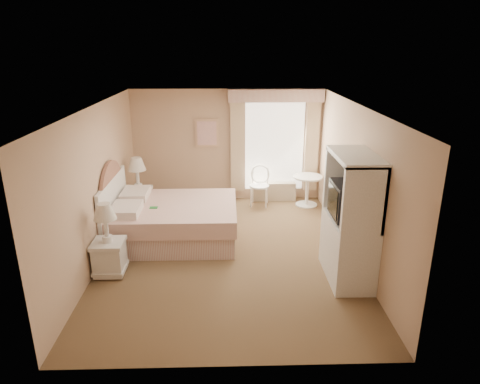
{
  "coord_description": "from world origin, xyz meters",
  "views": [
    {
      "loc": [
        0.01,
        -6.62,
        3.4
      ],
      "look_at": [
        0.21,
        0.3,
        1.0
      ],
      "focal_mm": 32.0,
      "sensor_mm": 36.0,
      "label": 1
    }
  ],
  "objects_px": {
    "bed": "(167,220)",
    "nightstand_far": "(139,194)",
    "round_table": "(307,186)",
    "armoire": "(350,229)",
    "cafe_chair": "(260,182)",
    "nightstand_near": "(108,248)"
  },
  "relations": [
    {
      "from": "nightstand_far",
      "to": "bed",
      "type": "bearing_deg",
      "value": -58.23
    },
    {
      "from": "nightstand_near",
      "to": "round_table",
      "type": "distance_m",
      "value": 4.62
    },
    {
      "from": "bed",
      "to": "nightstand_near",
      "type": "bearing_deg",
      "value": -120.41
    },
    {
      "from": "round_table",
      "to": "armoire",
      "type": "distance_m",
      "value": 3.13
    },
    {
      "from": "bed",
      "to": "armoire",
      "type": "distance_m",
      "value": 3.29
    },
    {
      "from": "bed",
      "to": "nightstand_far",
      "type": "xyz_separation_m",
      "value": [
        -0.73,
        1.18,
        0.08
      ]
    },
    {
      "from": "bed",
      "to": "nightstand_far",
      "type": "relative_size",
      "value": 1.86
    },
    {
      "from": "bed",
      "to": "round_table",
      "type": "bearing_deg",
      "value": 30.24
    },
    {
      "from": "nightstand_near",
      "to": "armoire",
      "type": "xyz_separation_m",
      "value": [
        3.65,
        -0.2,
        0.37
      ]
    },
    {
      "from": "bed",
      "to": "nightstand_far",
      "type": "distance_m",
      "value": 1.39
    },
    {
      "from": "nightstand_near",
      "to": "nightstand_far",
      "type": "relative_size",
      "value": 0.94
    },
    {
      "from": "nightstand_near",
      "to": "armoire",
      "type": "bearing_deg",
      "value": -3.08
    },
    {
      "from": "cafe_chair",
      "to": "round_table",
      "type": "bearing_deg",
      "value": 4.82
    },
    {
      "from": "bed",
      "to": "armoire",
      "type": "bearing_deg",
      "value": -26.16
    },
    {
      "from": "nightstand_near",
      "to": "armoire",
      "type": "distance_m",
      "value": 3.68
    },
    {
      "from": "round_table",
      "to": "armoire",
      "type": "xyz_separation_m",
      "value": [
        0.06,
        -3.11,
        0.36
      ]
    },
    {
      "from": "nightstand_near",
      "to": "cafe_chair",
      "type": "bearing_deg",
      "value": 49.72
    },
    {
      "from": "round_table",
      "to": "nightstand_far",
      "type": "bearing_deg",
      "value": -172.19
    },
    {
      "from": "nightstand_far",
      "to": "round_table",
      "type": "xyz_separation_m",
      "value": [
        3.59,
        0.49,
        -0.01
      ]
    },
    {
      "from": "bed",
      "to": "armoire",
      "type": "height_order",
      "value": "armoire"
    },
    {
      "from": "nightstand_far",
      "to": "armoire",
      "type": "xyz_separation_m",
      "value": [
        3.65,
        -2.61,
        0.34
      ]
    },
    {
      "from": "round_table",
      "to": "cafe_chair",
      "type": "xyz_separation_m",
      "value": [
        -1.05,
        0.09,
        0.06
      ]
    }
  ]
}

